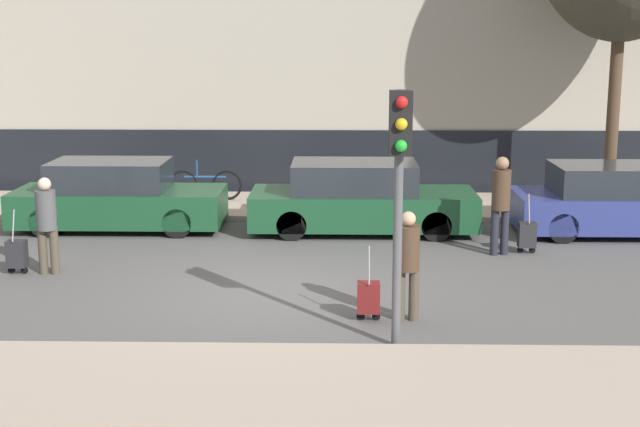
{
  "coord_description": "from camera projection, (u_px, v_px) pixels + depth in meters",
  "views": [
    {
      "loc": [
        1.01,
        -13.44,
        4.09
      ],
      "look_at": [
        0.67,
        1.8,
        0.95
      ],
      "focal_mm": 50.0,
      "sensor_mm": 36.0,
      "label": 1
    }
  ],
  "objects": [
    {
      "name": "sidewalk_near",
      "position": [
        252.0,
        385.0,
        10.32
      ],
      "size": [
        28.0,
        2.5,
        0.12
      ],
      "color": "tan",
      "rests_on": "ground_plane"
    },
    {
      "name": "trolley_center",
      "position": [
        369.0,
        298.0,
        12.74
      ],
      "size": [
        0.34,
        0.29,
        1.1
      ],
      "color": "maroon",
      "rests_on": "ground_plane"
    },
    {
      "name": "parked_car_1",
      "position": [
        360.0,
        199.0,
        18.32
      ],
      "size": [
        4.61,
        1.81,
        1.46
      ],
      "color": "#194728",
      "rests_on": "ground_plane"
    },
    {
      "name": "pedestrian_right",
      "position": [
        501.0,
        199.0,
        16.34
      ],
      "size": [
        0.34,
        0.34,
        1.84
      ],
      "rotation": [
        0.0,
        0.0,
        3.37
      ],
      "color": "#23232D",
      "rests_on": "ground_plane"
    },
    {
      "name": "sidewalk_far",
      "position": [
        296.0,
        206.0,
        20.85
      ],
      "size": [
        28.0,
        3.0,
        0.12
      ],
      "color": "tan",
      "rests_on": "ground_plane"
    },
    {
      "name": "pedestrian_center",
      "position": [
        408.0,
        259.0,
        12.64
      ],
      "size": [
        0.35,
        0.34,
        1.6
      ],
      "rotation": [
        0.0,
        0.0,
        0.05
      ],
      "color": "#4C4233",
      "rests_on": "ground_plane"
    },
    {
      "name": "parked_car_2",
      "position": [
        615.0,
        202.0,
        18.13
      ],
      "size": [
        4.13,
        1.88,
        1.43
      ],
      "color": "navy",
      "rests_on": "ground_plane"
    },
    {
      "name": "traffic_light",
      "position": [
        399.0,
        167.0,
        11.16
      ],
      "size": [
        0.28,
        0.47,
        3.37
      ],
      "color": "#515154",
      "rests_on": "ground_plane"
    },
    {
      "name": "parked_bicycle",
      "position": [
        205.0,
        185.0,
        21.17
      ],
      "size": [
        1.77,
        0.06,
        0.96
      ],
      "color": "black",
      "rests_on": "sidewalk_far"
    },
    {
      "name": "trolley_left",
      "position": [
        17.0,
        254.0,
        15.19
      ],
      "size": [
        0.34,
        0.29,
        1.12
      ],
      "color": "#262628",
      "rests_on": "ground_plane"
    },
    {
      "name": "parked_car_0",
      "position": [
        117.0,
        198.0,
        18.57
      ],
      "size": [
        4.33,
        1.74,
        1.44
      ],
      "color": "#194728",
      "rests_on": "ground_plane"
    },
    {
      "name": "ground_plane",
      "position": [
        275.0,
        295.0,
        14.01
      ],
      "size": [
        80.0,
        80.0,
        0.0
      ],
      "primitive_type": "plane",
      "color": "#565451"
    },
    {
      "name": "building_facade",
      "position": [
        302.0,
        2.0,
        23.32
      ],
      "size": [
        28.0,
        2.67,
        9.68
      ],
      "color": "#A89E8C",
      "rests_on": "ground_plane"
    },
    {
      "name": "pedestrian_left",
      "position": [
        47.0,
        220.0,
        15.06
      ],
      "size": [
        0.35,
        0.34,
        1.67
      ],
      "rotation": [
        0.0,
        0.0,
        0.0
      ],
      "color": "#4C4233",
      "rests_on": "ground_plane"
    },
    {
      "name": "trolley_right",
      "position": [
        527.0,
        235.0,
        16.6
      ],
      "size": [
        0.34,
        0.29,
        1.13
      ],
      "color": "#262628",
      "rests_on": "ground_plane"
    }
  ]
}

